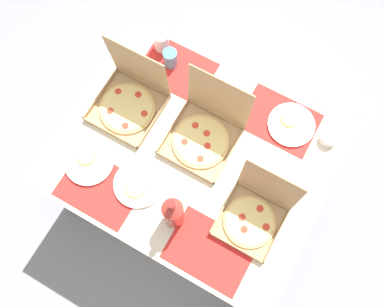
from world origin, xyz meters
TOP-DOWN VIEW (x-y plane):
  - ground_plane at (0.00, 0.00)m, footprint 6.00×6.00m
  - dining_table at (0.00, 0.00)m, footprint 1.27×1.01m
  - placemat_near_left at (-0.29, -0.35)m, footprint 0.36×0.26m
  - placemat_near_right at (0.29, -0.35)m, footprint 0.36×0.26m
  - placemat_far_left at (-0.29, 0.35)m, footprint 0.36×0.26m
  - placemat_far_right at (0.29, 0.35)m, footprint 0.36×0.26m
  - pizza_box_corner_left at (-0.38, 0.08)m, footprint 0.31×0.31m
  - pizza_box_edge_far at (0.01, 0.11)m, footprint 0.31×0.32m
  - pizza_box_corner_right at (0.38, -0.12)m, footprint 0.27×0.29m
  - plate_near_left at (-0.14, -0.25)m, footprint 0.23×0.23m
  - plate_middle at (0.34, 0.36)m, footprint 0.23×0.23m
  - plate_far_right at (-0.40, -0.27)m, footprint 0.23×0.23m
  - soda_bottle at (0.08, -0.30)m, footprint 0.09×0.09m
  - cup_red at (-0.41, 0.42)m, footprint 0.08×0.08m
  - cup_dark at (-0.33, 0.37)m, footprint 0.07×0.07m
  - condiment_bowl at (0.53, 0.37)m, footprint 0.08×0.08m
  - knife_by_far_left at (0.50, 0.11)m, footprint 0.12×0.19m

SIDE VIEW (x-z plane):
  - ground_plane at x=0.00m, z-range 0.00..0.00m
  - dining_table at x=0.00m, z-range 0.26..1.03m
  - placemat_near_left at x=-0.29m, z-range 0.76..0.76m
  - placemat_near_right at x=0.29m, z-range 0.76..0.76m
  - placemat_far_left at x=-0.29m, z-range 0.76..0.76m
  - placemat_far_right at x=0.29m, z-range 0.76..0.76m
  - knife_by_far_left at x=0.50m, z-range 0.76..0.77m
  - plate_far_right at x=-0.40m, z-range 0.76..0.79m
  - plate_near_left at x=-0.14m, z-range 0.76..0.79m
  - plate_middle at x=0.34m, z-range 0.76..0.79m
  - condiment_bowl at x=0.53m, z-range 0.76..0.81m
  - pizza_box_corner_right at x=0.38m, z-range 0.66..0.96m
  - cup_dark at x=-0.33m, z-range 0.76..0.86m
  - pizza_box_corner_left at x=-0.38m, z-range 0.64..0.99m
  - pizza_box_edge_far at x=0.01m, z-range 0.64..0.99m
  - cup_red at x=-0.41m, z-range 0.76..0.87m
  - soda_bottle at x=0.08m, z-range 0.73..1.06m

